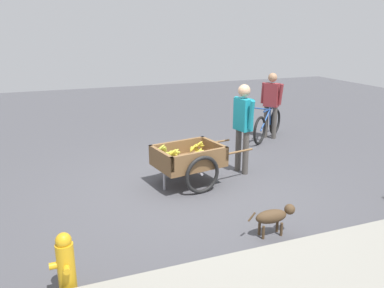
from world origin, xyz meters
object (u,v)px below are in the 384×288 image
cyclist_person (271,100)px  dog (274,216)px  vendor_person (243,121)px  fruit_cart (188,160)px  bicycle (268,125)px  plastic_bucket (175,156)px  fire_hydrant (66,263)px

cyclist_person → dog: 4.79m
vendor_person → cyclist_person: vendor_person is taller
fruit_cart → bicycle: bicycle is taller
fruit_cart → plastic_bucket: (-0.18, -1.24, -0.33)m
fruit_cart → dog: (-0.43, 2.01, -0.17)m
cyclist_person → plastic_bucket: size_ratio=6.35×
bicycle → fire_hydrant: (4.92, 4.21, -0.02)m
vendor_person → fruit_cart: bearing=10.1°
fruit_cart → bicycle: bearing=-144.6°
vendor_person → fire_hydrant: 4.15m
dog → fire_hydrant: size_ratio=1.01×
fruit_cart → bicycle: 3.39m
cyclist_person → dog: cyclist_person is taller
bicycle → fire_hydrant: size_ratio=2.02×
fruit_cart → plastic_bucket: 1.29m
cyclist_person → dog: (2.45, 4.06, -0.67)m
bicycle → fruit_cart: bearing=35.4°
plastic_bucket → fruit_cart: bearing=81.9°
fruit_cart → vendor_person: 1.28m
fruit_cart → cyclist_person: size_ratio=1.11×
vendor_person → bicycle: size_ratio=1.21×
plastic_bucket → dog: bearing=94.5°
bicycle → dog: bicycle is taller
fruit_cart → bicycle: (-2.76, -1.96, -0.08)m
cyclist_person → plastic_bucket: 2.95m
fruit_cart → cyclist_person: cyclist_person is taller
dog → plastic_bucket: bearing=-85.5°
bicycle → cyclist_person: (-0.12, -0.09, 0.59)m
cyclist_person → plastic_bucket: (2.71, 0.82, -0.83)m
bicycle → plastic_bucket: size_ratio=5.45×
vendor_person → fire_hydrant: bearing=36.6°
bicycle → plastic_bucket: 2.70m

